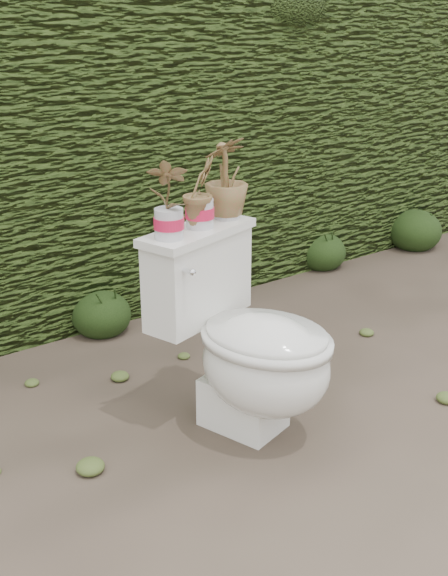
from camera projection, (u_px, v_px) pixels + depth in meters
ground at (208, 427)px, 2.86m from camera, size 60.00×60.00×0.00m
hedge at (29, 162)px, 3.76m from camera, size 8.00×1.00×1.60m
toilet at (248, 346)px, 2.73m from camera, size 0.63×0.78×0.78m
potted_plant_left at (168, 201)px, 2.55m from camera, size 0.17×0.17×0.28m
potted_plant_center at (200, 195)px, 2.68m from camera, size 0.17×0.16×0.25m
potted_plant_right at (226, 180)px, 2.80m from camera, size 0.20×0.20×0.30m
liriope_clump_3 at (101, 309)px, 3.66m from camera, size 0.30×0.30×0.24m
liriope_clump_4 at (200, 275)px, 4.04m from camera, size 0.39×0.39×0.31m
liriope_clump_5 at (322, 248)px, 4.60m from camera, size 0.31×0.31×0.25m
liriope_clump_6 at (415, 227)px, 4.97m from camera, size 0.37×0.37×0.29m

